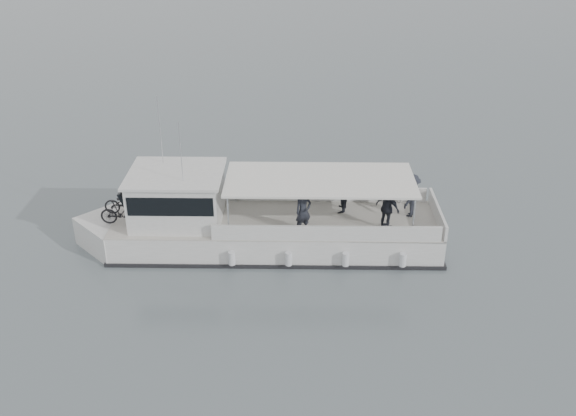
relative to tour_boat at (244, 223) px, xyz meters
name	(u,v)px	position (x,y,z in m)	size (l,w,h in m)	color
ground	(363,212)	(5.68, 1.04, -1.00)	(1400.00, 1400.00, 0.00)	#535E61
tour_boat	(244,223)	(0.00, 0.00, 0.00)	(14.25, 7.72, 6.09)	white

